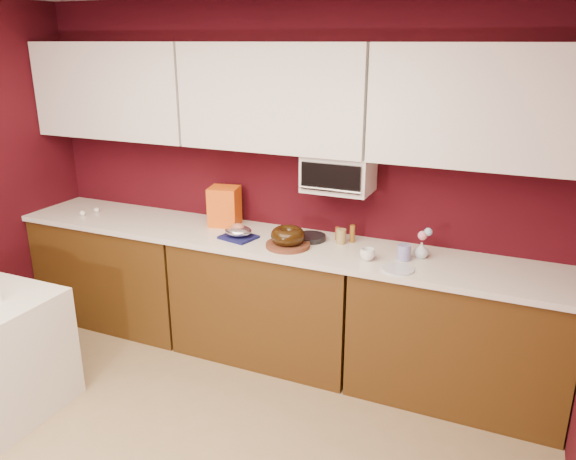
# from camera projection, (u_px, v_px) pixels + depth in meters

# --- Properties ---
(wall_back) EXTENTS (4.00, 0.02, 2.50)m
(wall_back) POSITION_uv_depth(u_px,v_px,m) (286.00, 180.00, 4.06)
(wall_back) COLOR #3A080F
(wall_back) RESTS_ON floor
(base_cabinet_left) EXTENTS (1.31, 0.58, 0.86)m
(base_cabinet_left) POSITION_uv_depth(u_px,v_px,m) (121.00, 271.00, 4.57)
(base_cabinet_left) COLOR #472C0E
(base_cabinet_left) RESTS_ON floor
(base_cabinet_center) EXTENTS (1.31, 0.58, 0.86)m
(base_cabinet_center) POSITION_uv_depth(u_px,v_px,m) (269.00, 300.00, 4.06)
(base_cabinet_center) COLOR #472C0E
(base_cabinet_center) RESTS_ON floor
(base_cabinet_right) EXTENTS (1.31, 0.58, 0.86)m
(base_cabinet_right) POSITION_uv_depth(u_px,v_px,m) (458.00, 337.00, 3.55)
(base_cabinet_right) COLOR #472C0E
(base_cabinet_right) RESTS_ON floor
(countertop) EXTENTS (4.00, 0.62, 0.04)m
(countertop) POSITION_uv_depth(u_px,v_px,m) (268.00, 241.00, 3.91)
(countertop) COLOR silver
(countertop) RESTS_ON base_cabinet_center
(upper_cabinet_left) EXTENTS (1.31, 0.33, 0.70)m
(upper_cabinet_left) POSITION_uv_depth(u_px,v_px,m) (116.00, 90.00, 4.24)
(upper_cabinet_left) COLOR white
(upper_cabinet_left) RESTS_ON wall_back
(upper_cabinet_center) EXTENTS (1.31, 0.33, 0.70)m
(upper_cabinet_center) POSITION_uv_depth(u_px,v_px,m) (276.00, 97.00, 3.73)
(upper_cabinet_center) COLOR white
(upper_cabinet_center) RESTS_ON wall_back
(upper_cabinet_right) EXTENTS (1.31, 0.33, 0.70)m
(upper_cabinet_right) POSITION_uv_depth(u_px,v_px,m) (486.00, 106.00, 3.22)
(upper_cabinet_right) COLOR white
(upper_cabinet_right) RESTS_ON wall_back
(toaster_oven) EXTENTS (0.45, 0.30, 0.25)m
(toaster_oven) POSITION_uv_depth(u_px,v_px,m) (339.00, 173.00, 3.73)
(toaster_oven) COLOR white
(toaster_oven) RESTS_ON upper_cabinet_center
(toaster_oven_door) EXTENTS (0.40, 0.02, 0.18)m
(toaster_oven_door) POSITION_uv_depth(u_px,v_px,m) (331.00, 178.00, 3.59)
(toaster_oven_door) COLOR black
(toaster_oven_door) RESTS_ON toaster_oven
(toaster_oven_handle) EXTENTS (0.42, 0.02, 0.02)m
(toaster_oven_handle) POSITION_uv_depth(u_px,v_px,m) (329.00, 190.00, 3.60)
(toaster_oven_handle) COLOR silver
(toaster_oven_handle) RESTS_ON toaster_oven
(cake_base) EXTENTS (0.39, 0.39, 0.03)m
(cake_base) POSITION_uv_depth(u_px,v_px,m) (288.00, 245.00, 3.74)
(cake_base) COLOR brown
(cake_base) RESTS_ON countertop
(bundt_cake) EXTENTS (0.23, 0.23, 0.09)m
(bundt_cake) POSITION_uv_depth(u_px,v_px,m) (288.00, 236.00, 3.72)
(bundt_cake) COLOR black
(bundt_cake) RESTS_ON cake_base
(navy_towel) EXTENTS (0.27, 0.24, 0.02)m
(navy_towel) POSITION_uv_depth(u_px,v_px,m) (238.00, 237.00, 3.91)
(navy_towel) COLOR #131449
(navy_towel) RESTS_ON countertop
(foil_ham_nest) EXTENTS (0.22, 0.19, 0.07)m
(foil_ham_nest) POSITION_uv_depth(u_px,v_px,m) (238.00, 231.00, 3.89)
(foil_ham_nest) COLOR white
(foil_ham_nest) RESTS_ON navy_towel
(roasted_ham) EXTENTS (0.11, 0.10, 0.06)m
(roasted_ham) POSITION_uv_depth(u_px,v_px,m) (238.00, 227.00, 3.88)
(roasted_ham) COLOR #B86B54
(roasted_ham) RESTS_ON foil_ham_nest
(pandoro_box) EXTENTS (0.25, 0.23, 0.29)m
(pandoro_box) POSITION_uv_depth(u_px,v_px,m) (225.00, 206.00, 4.15)
(pandoro_box) COLOR red
(pandoro_box) RESTS_ON countertop
(dark_pan) EXTENTS (0.25, 0.25, 0.04)m
(dark_pan) POSITION_uv_depth(u_px,v_px,m) (311.00, 237.00, 3.87)
(dark_pan) COLOR black
(dark_pan) RESTS_ON countertop
(coffee_mug) EXTENTS (0.09, 0.09, 0.09)m
(coffee_mug) POSITION_uv_depth(u_px,v_px,m) (367.00, 253.00, 3.51)
(coffee_mug) COLOR white
(coffee_mug) RESTS_ON countertop
(blue_jar) EXTENTS (0.11, 0.11, 0.10)m
(blue_jar) POSITION_uv_depth(u_px,v_px,m) (404.00, 252.00, 3.51)
(blue_jar) COLOR navy
(blue_jar) RESTS_ON countertop
(flower_vase) EXTENTS (0.08, 0.08, 0.11)m
(flower_vase) POSITION_uv_depth(u_px,v_px,m) (421.00, 249.00, 3.54)
(flower_vase) COLOR silver
(flower_vase) RESTS_ON countertop
(flower_pink) EXTENTS (0.06, 0.06, 0.06)m
(flower_pink) POSITION_uv_depth(u_px,v_px,m) (422.00, 236.00, 3.52)
(flower_pink) COLOR pink
(flower_pink) RESTS_ON flower_vase
(flower_blue) EXTENTS (0.05, 0.05, 0.05)m
(flower_blue) POSITION_uv_depth(u_px,v_px,m) (428.00, 232.00, 3.51)
(flower_blue) COLOR #90BEE6
(flower_blue) RESTS_ON flower_vase
(china_plate) EXTENTS (0.20, 0.20, 0.01)m
(china_plate) POSITION_uv_depth(u_px,v_px,m) (398.00, 269.00, 3.37)
(china_plate) COLOR silver
(china_plate) RESTS_ON countertop
(amber_bottle) EXTENTS (0.04, 0.04, 0.09)m
(amber_bottle) POSITION_uv_depth(u_px,v_px,m) (337.00, 234.00, 3.87)
(amber_bottle) COLOR brown
(amber_bottle) RESTS_ON countertop
(paper_cup) EXTENTS (0.08, 0.08, 0.10)m
(paper_cup) POSITION_uv_depth(u_px,v_px,m) (341.00, 236.00, 3.80)
(paper_cup) COLOR olive
(paper_cup) RESTS_ON countertop
(egg_left) EXTENTS (0.06, 0.05, 0.04)m
(egg_left) POSITION_uv_depth(u_px,v_px,m) (82.00, 213.00, 4.41)
(egg_left) COLOR silver
(egg_left) RESTS_ON countertop
(egg_right) EXTENTS (0.06, 0.05, 0.04)m
(egg_right) POSITION_uv_depth(u_px,v_px,m) (96.00, 210.00, 4.50)
(egg_right) COLOR white
(egg_right) RESTS_ON countertop
(amber_bottle_tall) EXTENTS (0.04, 0.04, 0.12)m
(amber_bottle_tall) POSITION_uv_depth(u_px,v_px,m) (352.00, 234.00, 3.82)
(amber_bottle_tall) COLOR brown
(amber_bottle_tall) RESTS_ON countertop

